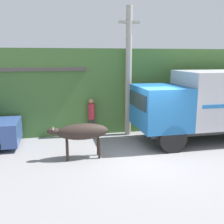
% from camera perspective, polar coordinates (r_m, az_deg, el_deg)
% --- Properties ---
extents(ground_plane, '(60.00, 60.00, 0.00)m').
position_cam_1_polar(ground_plane, '(9.69, 7.75, -9.68)').
color(ground_plane, gray).
extents(hillside_embankment, '(32.00, 6.68, 3.92)m').
position_cam_1_polar(hillside_embankment, '(15.45, -0.46, 6.01)').
color(hillside_embankment, '#426B33').
rests_on(hillside_embankment, ground_plane).
extents(building_backdrop, '(5.09, 2.70, 3.11)m').
position_cam_1_polar(building_backdrop, '(13.16, -17.17, 2.73)').
color(building_backdrop, '#99ADB7').
rests_on(building_backdrop, ground_plane).
extents(cargo_truck, '(6.37, 2.43, 2.98)m').
position_cam_1_polar(cargo_truck, '(11.88, 21.12, 1.99)').
color(cargo_truck, '#2D2D2D').
rests_on(cargo_truck, ground_plane).
extents(brown_cow, '(2.13, 0.58, 1.27)m').
position_cam_1_polar(brown_cow, '(9.27, -6.65, -4.39)').
color(brown_cow, '#2D231E').
rests_on(brown_cow, ground_plane).
extents(pedestrian_on_hill, '(0.39, 0.39, 1.73)m').
position_cam_1_polar(pedestrian_on_hill, '(11.84, -4.50, -0.74)').
color(pedestrian_on_hill, '#38332D').
rests_on(pedestrian_on_hill, ground_plane).
extents(utility_pole, '(0.90, 0.27, 5.69)m').
position_cam_1_polar(utility_pole, '(11.82, 3.63, 8.95)').
color(utility_pole, '#9E998E').
rests_on(utility_pole, ground_plane).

